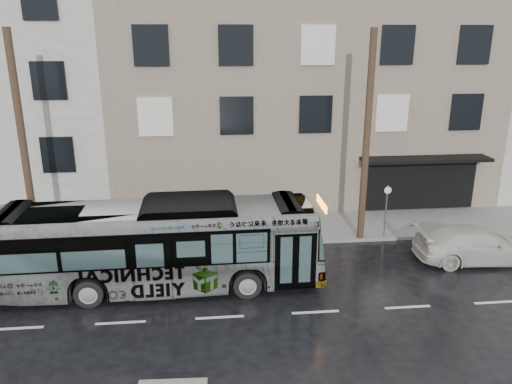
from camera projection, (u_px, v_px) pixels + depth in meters
ground at (218, 282)px, 18.76m from camera, size 120.00×120.00×0.00m
sidewalk at (215, 231)px, 23.38m from camera, size 90.00×3.60×0.15m
building_taupe at (294, 94)px, 29.61m from camera, size 20.00×12.00×11.00m
utility_pole_front at (367, 139)px, 21.10m from camera, size 0.30×0.30×9.00m
utility_pole_rear at (23, 146)px, 19.76m from camera, size 0.30×0.30×9.00m
sign_post at (386, 211)px, 22.21m from camera, size 0.06×0.06×2.40m
bus at (158, 245)px, 17.93m from camera, size 11.85×2.91×3.29m
white_sedan at (476, 244)px, 20.28m from camera, size 5.04×2.21×1.44m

